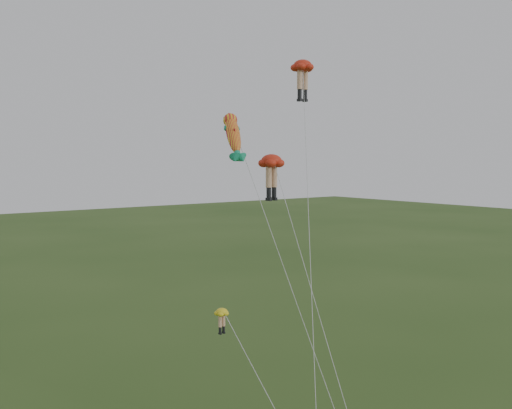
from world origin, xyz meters
TOP-DOWN VIEW (x-y plane):
  - legs_kite_red_high at (6.20, 8.95)m, footprint 8.11×10.37m
  - legs_kite_red_mid at (2.80, 7.85)m, footprint 2.59×10.21m
  - legs_kite_yellow at (-2.54, 4.80)m, footprint 1.01×7.88m
  - fish_kite at (0.35, 8.41)m, footprint 1.98×10.60m

SIDE VIEW (x-z plane):
  - legs_kite_yellow at x=-2.54m, z-range 2.83..10.12m
  - legs_kite_red_mid at x=2.80m, z-range 6.91..22.29m
  - fish_kite at x=0.35m, z-range 7.45..25.57m
  - legs_kite_red_high at x=6.20m, z-range 9.89..31.43m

